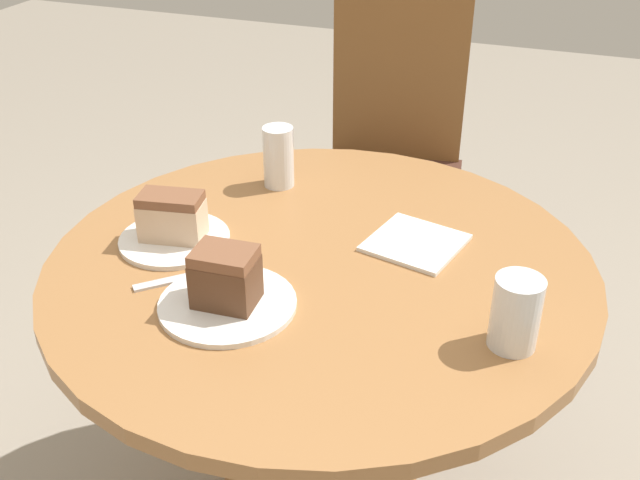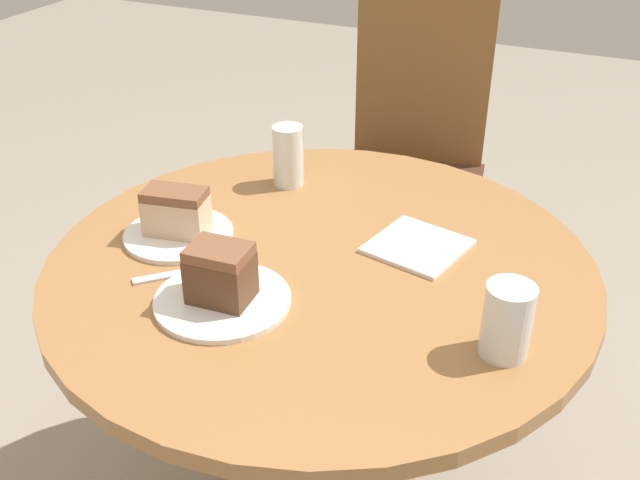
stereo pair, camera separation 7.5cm
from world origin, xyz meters
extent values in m
cylinder|color=#9E6B3D|center=(0.00, 0.00, 0.35)|extent=(0.08, 0.08, 0.66)
cylinder|color=#9E6B3D|center=(0.00, 0.00, 0.70)|extent=(0.98, 0.98, 0.03)
cylinder|color=brown|center=(-0.25, 0.57, 0.22)|extent=(0.04, 0.04, 0.43)
cylinder|color=brown|center=(0.12, 0.63, 0.22)|extent=(0.04, 0.04, 0.43)
cylinder|color=brown|center=(-0.31, 0.99, 0.22)|extent=(0.04, 0.04, 0.43)
cylinder|color=brown|center=(0.05, 1.05, 0.22)|extent=(0.04, 0.04, 0.43)
cube|color=#47281E|center=(-0.10, 0.81, 0.44)|extent=(0.48, 0.53, 0.03)
cube|color=brown|center=(-0.13, 1.03, 0.72)|extent=(0.39, 0.08, 0.52)
cylinder|color=white|center=(-0.28, -0.04, 0.72)|extent=(0.21, 0.21, 0.01)
cylinder|color=white|center=(-0.09, -0.19, 0.72)|extent=(0.23, 0.23, 0.01)
cube|color=beige|center=(-0.28, -0.04, 0.76)|extent=(0.13, 0.09, 0.07)
cube|color=brown|center=(-0.28, -0.04, 0.80)|extent=(0.12, 0.08, 0.02)
cube|color=brown|center=(-0.09, -0.19, 0.76)|extent=(0.10, 0.08, 0.08)
cube|color=brown|center=(-0.09, -0.19, 0.81)|extent=(0.10, 0.08, 0.02)
cylinder|color=silver|center=(-0.19, 0.25, 0.75)|extent=(0.06, 0.06, 0.08)
cylinder|color=white|center=(-0.19, 0.25, 0.78)|extent=(0.06, 0.06, 0.13)
cylinder|color=silver|center=(0.36, -0.13, 0.76)|extent=(0.06, 0.06, 0.09)
cylinder|color=white|center=(0.36, -0.13, 0.77)|extent=(0.07, 0.07, 0.12)
cube|color=white|center=(0.15, 0.11, 0.72)|extent=(0.19, 0.19, 0.01)
cube|color=silver|center=(-0.19, -0.14, 0.71)|extent=(0.15, 0.14, 0.00)
camera|label=1|loc=(0.39, -1.07, 1.42)|focal=42.00mm
camera|label=2|loc=(0.46, -1.04, 1.42)|focal=42.00mm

